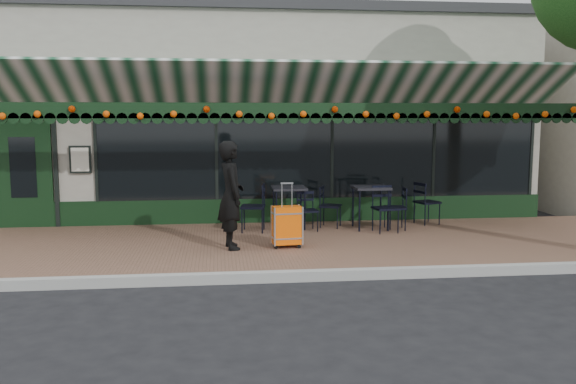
{
  "coord_description": "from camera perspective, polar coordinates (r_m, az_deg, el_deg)",
  "views": [
    {
      "loc": [
        -0.97,
        -8.56,
        2.38
      ],
      "look_at": [
        0.2,
        1.6,
        1.08
      ],
      "focal_mm": 38.0,
      "sensor_mm": 36.0,
      "label": 1
    }
  ],
  "objects": [
    {
      "name": "chair_a_front",
      "position": [
        11.77,
        9.11,
        -1.57
      ],
      "size": [
        0.51,
        0.51,
        0.9
      ],
      "primitive_type": null,
      "rotation": [
        0.0,
        0.0,
        0.13
      ],
      "color": "black",
      "rests_on": "sidewalk"
    },
    {
      "name": "sidewalk",
      "position": [
        10.85,
        -1.3,
        -5.04
      ],
      "size": [
        18.0,
        4.0,
        0.15
      ],
      "primitive_type": "cube",
      "color": "brown",
      "rests_on": "ground"
    },
    {
      "name": "suitcase",
      "position": [
        10.29,
        -0.1,
        -3.2
      ],
      "size": [
        0.51,
        0.32,
        1.1
      ],
      "rotation": [
        0.0,
        0.0,
        0.12
      ],
      "color": "#FF5F08",
      "rests_on": "sidewalk"
    },
    {
      "name": "ground",
      "position": [
        8.94,
        -0.1,
        -8.22
      ],
      "size": [
        80.0,
        80.0,
        0.0
      ],
      "primitive_type": "plane",
      "color": "black",
      "rests_on": "ground"
    },
    {
      "name": "chair_b_left",
      "position": [
        11.7,
        -3.3,
        -1.44
      ],
      "size": [
        0.54,
        0.54,
        0.94
      ],
      "primitive_type": null,
      "rotation": [
        0.0,
        0.0,
        -1.73
      ],
      "color": "black",
      "rests_on": "sidewalk"
    },
    {
      "name": "chair_b_front",
      "position": [
        11.78,
        1.84,
        -1.8
      ],
      "size": [
        0.44,
        0.44,
        0.77
      ],
      "primitive_type": null,
      "rotation": [
        0.0,
        0.0,
        0.14
      ],
      "color": "black",
      "rests_on": "sidewalk"
    },
    {
      "name": "chair_b_right",
      "position": [
        12.2,
        4.0,
        -1.35
      ],
      "size": [
        0.54,
        0.54,
        0.83
      ],
      "primitive_type": null,
      "rotation": [
        0.0,
        0.0,
        1.2
      ],
      "color": "black",
      "rests_on": "sidewalk"
    },
    {
      "name": "chair_a_right",
      "position": [
        12.84,
        12.89,
        -0.97
      ],
      "size": [
        0.55,
        0.55,
        0.88
      ],
      "primitive_type": null,
      "rotation": [
        0.0,
        0.0,
        1.88
      ],
      "color": "black",
      "rests_on": "sidewalk"
    },
    {
      "name": "chair_a_left",
      "position": [
        12.09,
        9.99,
        -1.49
      ],
      "size": [
        0.47,
        0.47,
        0.84
      ],
      "primitive_type": null,
      "rotation": [
        0.0,
        0.0,
        -1.69
      ],
      "color": "black",
      "rests_on": "sidewalk"
    },
    {
      "name": "curb",
      "position": [
        8.84,
        -0.05,
        -7.89
      ],
      "size": [
        18.0,
        0.16,
        0.15
      ],
      "primitive_type": "cube",
      "color": "#9E9E99",
      "rests_on": "ground"
    },
    {
      "name": "cafe_table_a",
      "position": [
        12.04,
        7.74,
        0.13
      ],
      "size": [
        0.68,
        0.68,
        0.84
      ],
      "color": "black",
      "rests_on": "sidewalk"
    },
    {
      "name": "cafe_table_b",
      "position": [
        12.01,
        0.08,
        0.08
      ],
      "size": [
        0.66,
        0.66,
        0.82
      ],
      "color": "black",
      "rests_on": "sidewalk"
    },
    {
      "name": "woman",
      "position": [
        10.19,
        -5.35,
        -0.29
      ],
      "size": [
        0.55,
        0.73,
        1.81
      ],
      "primitive_type": "imported",
      "rotation": [
        0.0,
        0.0,
        1.76
      ],
      "color": "black",
      "rests_on": "sidewalk"
    },
    {
      "name": "restaurant_building",
      "position": [
        16.42,
        -3.21,
        6.83
      ],
      "size": [
        12.0,
        9.6,
        4.5
      ],
      "color": "gray",
      "rests_on": "ground"
    }
  ]
}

